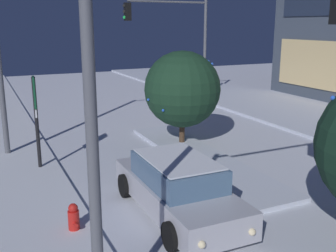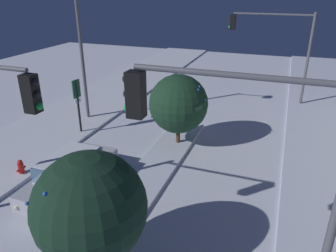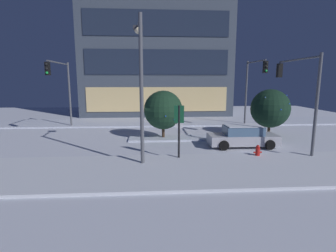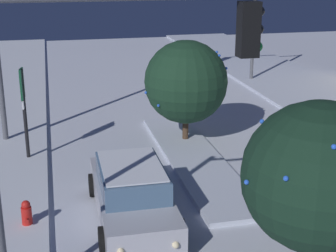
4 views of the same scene
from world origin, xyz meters
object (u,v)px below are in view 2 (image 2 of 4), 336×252
(traffic_light_corner_far_left, at_px, (276,40))
(street_lamp_arched, at_px, (91,37))
(car_near, at_px, (70,173))
(fire_hydrant, at_px, (21,168))
(parking_info_sign, at_px, (78,100))
(decorated_tree_median, at_px, (178,104))
(traffic_light_corner_far_right, at_px, (248,163))
(decorated_tree_left_of_median, at_px, (90,208))

(traffic_light_corner_far_left, bearing_deg, street_lamp_arched, 37.03)
(traffic_light_corner_far_left, bearing_deg, car_near, 64.37)
(fire_hydrant, height_order, parking_info_sign, parking_info_sign)
(street_lamp_arched, bearing_deg, decorated_tree_median, -19.78)
(street_lamp_arched, bearing_deg, traffic_light_corner_far_right, -50.46)
(traffic_light_corner_far_right, relative_size, traffic_light_corner_far_left, 1.04)
(fire_hydrant, xyz_separation_m, decorated_tree_median, (-5.30, 5.51, 1.90))
(parking_info_sign, bearing_deg, decorated_tree_left_of_median, -47.23)
(traffic_light_corner_far_right, height_order, street_lamp_arched, street_lamp_arched)
(traffic_light_corner_far_right, distance_m, street_lamp_arched, 14.45)
(traffic_light_corner_far_left, relative_size, parking_info_sign, 1.98)
(parking_info_sign, bearing_deg, fire_hydrant, -82.77)
(fire_hydrant, relative_size, parking_info_sign, 0.25)
(parking_info_sign, relative_size, decorated_tree_median, 0.83)
(car_near, bearing_deg, traffic_light_corner_far_right, 65.18)
(decorated_tree_left_of_median, bearing_deg, street_lamp_arched, -148.92)
(traffic_light_corner_far_left, distance_m, decorated_tree_median, 9.87)
(parking_info_sign, bearing_deg, street_lamp_arched, 99.93)
(traffic_light_corner_far_right, height_order, decorated_tree_left_of_median, traffic_light_corner_far_right)
(street_lamp_arched, relative_size, parking_info_sign, 2.49)
(traffic_light_corner_far_right, distance_m, decorated_tree_left_of_median, 4.54)
(street_lamp_arched, xyz_separation_m, decorated_tree_median, (1.51, 5.74, -2.79))
(traffic_light_corner_far_right, relative_size, parking_info_sign, 2.06)
(street_lamp_arched, xyz_separation_m, decorated_tree_left_of_median, (10.21, 6.16, -2.78))
(decorated_tree_left_of_median, bearing_deg, parking_info_sign, -143.38)
(car_near, relative_size, decorated_tree_median, 1.27)
(traffic_light_corner_far_right, height_order, decorated_tree_median, traffic_light_corner_far_right)
(car_near, relative_size, parking_info_sign, 1.53)
(car_near, height_order, decorated_tree_left_of_median, decorated_tree_left_of_median)
(decorated_tree_median, distance_m, decorated_tree_left_of_median, 8.71)
(street_lamp_arched, height_order, fire_hydrant, street_lamp_arched)
(fire_hydrant, distance_m, parking_info_sign, 4.98)
(traffic_light_corner_far_right, bearing_deg, traffic_light_corner_far_left, -88.50)
(fire_hydrant, bearing_deg, traffic_light_corner_far_left, 146.22)
(fire_hydrant, relative_size, decorated_tree_left_of_median, 0.20)
(traffic_light_corner_far_right, bearing_deg, car_near, -25.41)
(parking_info_sign, bearing_deg, traffic_light_corner_far_right, -33.13)
(traffic_light_corner_far_left, height_order, fire_hydrant, traffic_light_corner_far_left)
(traffic_light_corner_far_left, height_order, street_lamp_arched, street_lamp_arched)
(traffic_light_corner_far_right, bearing_deg, parking_info_sign, -39.28)
(car_near, xyz_separation_m, traffic_light_corner_far_right, (3.44, 7.24, 3.79))
(car_near, bearing_deg, fire_hydrant, -90.09)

